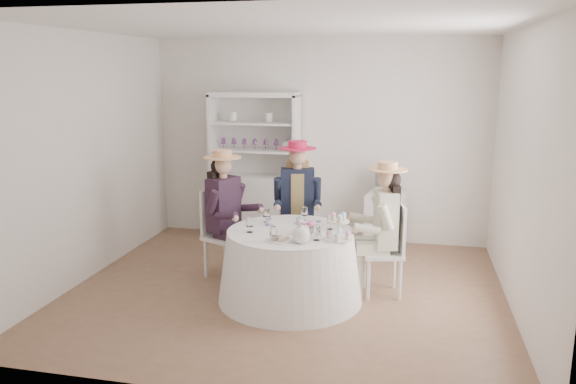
# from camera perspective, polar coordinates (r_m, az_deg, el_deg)

# --- Properties ---
(ground) EXTENTS (4.50, 4.50, 0.00)m
(ground) POSITION_cam_1_polar(r_m,az_deg,el_deg) (6.03, -0.21, -10.00)
(ground) COLOR brown
(ground) RESTS_ON ground
(ceiling) EXTENTS (4.50, 4.50, 0.00)m
(ceiling) POSITION_cam_1_polar(r_m,az_deg,el_deg) (5.59, -0.23, 16.53)
(ceiling) COLOR white
(ceiling) RESTS_ON wall_back
(wall_back) EXTENTS (4.50, 0.00, 4.50)m
(wall_back) POSITION_cam_1_polar(r_m,az_deg,el_deg) (7.60, 3.12, 5.21)
(wall_back) COLOR silver
(wall_back) RESTS_ON ground
(wall_front) EXTENTS (4.50, 0.00, 4.50)m
(wall_front) POSITION_cam_1_polar(r_m,az_deg,el_deg) (3.77, -6.93, -2.22)
(wall_front) COLOR silver
(wall_front) RESTS_ON ground
(wall_left) EXTENTS (0.00, 4.50, 4.50)m
(wall_left) POSITION_cam_1_polar(r_m,az_deg,el_deg) (6.52, -19.91, 3.31)
(wall_left) COLOR silver
(wall_left) RESTS_ON ground
(wall_right) EXTENTS (0.00, 4.50, 4.50)m
(wall_right) POSITION_cam_1_polar(r_m,az_deg,el_deg) (5.61, 22.81, 1.71)
(wall_right) COLOR silver
(wall_right) RESTS_ON ground
(tea_table) EXTENTS (1.46, 1.46, 0.72)m
(tea_table) POSITION_cam_1_polar(r_m,az_deg,el_deg) (5.70, 0.22, -7.46)
(tea_table) COLOR white
(tea_table) RESTS_ON ground
(hutch) EXTENTS (1.36, 0.90, 2.00)m
(hutch) POSITION_cam_1_polar(r_m,az_deg,el_deg) (7.65, -3.27, 0.42)
(hutch) COLOR silver
(hutch) RESTS_ON ground
(side_table) EXTENTS (0.53, 0.53, 0.74)m
(side_table) POSITION_cam_1_polar(r_m,az_deg,el_deg) (7.36, 9.87, -2.98)
(side_table) COLOR silver
(side_table) RESTS_ON ground
(hatbox) EXTENTS (0.33, 0.33, 0.30)m
(hatbox) POSITION_cam_1_polar(r_m,az_deg,el_deg) (7.24, 10.03, 1.00)
(hatbox) COLOR black
(hatbox) RESTS_ON side_table
(guest_left) EXTENTS (0.60, 0.55, 1.44)m
(guest_left) POSITION_cam_1_polar(r_m,az_deg,el_deg) (6.22, -6.38, -1.49)
(guest_left) COLOR silver
(guest_left) RESTS_ON ground
(guest_mid) EXTENTS (0.56, 0.59, 1.50)m
(guest_mid) POSITION_cam_1_polar(r_m,az_deg,el_deg) (6.48, 0.97, -0.53)
(guest_mid) COLOR silver
(guest_mid) RESTS_ON ground
(guest_right) EXTENTS (0.56, 0.53, 1.40)m
(guest_right) POSITION_cam_1_polar(r_m,az_deg,el_deg) (5.78, 9.66, -2.92)
(guest_right) COLOR silver
(guest_right) RESTS_ON ground
(spare_chair) EXTENTS (0.38, 0.38, 0.86)m
(spare_chair) POSITION_cam_1_polar(r_m,az_deg,el_deg) (6.67, 0.72, -3.59)
(spare_chair) COLOR silver
(spare_chair) RESTS_ON ground
(teacup_a) EXTENTS (0.08, 0.08, 0.06)m
(teacup_a) POSITION_cam_1_polar(r_m,az_deg,el_deg) (5.77, -1.93, -3.12)
(teacup_a) COLOR white
(teacup_a) RESTS_ON tea_table
(teacup_b) EXTENTS (0.07, 0.07, 0.06)m
(teacup_b) POSITION_cam_1_polar(r_m,az_deg,el_deg) (5.83, 1.09, -2.95)
(teacup_b) COLOR white
(teacup_b) RESTS_ON tea_table
(teacup_c) EXTENTS (0.09, 0.09, 0.07)m
(teacup_c) POSITION_cam_1_polar(r_m,az_deg,el_deg) (5.66, 3.09, -3.40)
(teacup_c) COLOR white
(teacup_c) RESTS_ON tea_table
(flower_bowl) EXTENTS (0.27, 0.27, 0.06)m
(flower_bowl) POSITION_cam_1_polar(r_m,az_deg,el_deg) (5.52, 2.47, -3.87)
(flower_bowl) COLOR white
(flower_bowl) RESTS_ON tea_table
(flower_arrangement) EXTENTS (0.17, 0.18, 0.07)m
(flower_arrangement) POSITION_cam_1_polar(r_m,az_deg,el_deg) (5.46, 1.94, -3.43)
(flower_arrangement) COLOR pink
(flower_arrangement) RESTS_ON tea_table
(table_teapot) EXTENTS (0.23, 0.17, 0.18)m
(table_teapot) POSITION_cam_1_polar(r_m,az_deg,el_deg) (5.19, 1.40, -4.39)
(table_teapot) COLOR white
(table_teapot) RESTS_ON tea_table
(sandwich_plate) EXTENTS (0.26, 0.26, 0.06)m
(sandwich_plate) POSITION_cam_1_polar(r_m,az_deg,el_deg) (5.27, -0.83, -4.81)
(sandwich_plate) COLOR white
(sandwich_plate) RESTS_ON tea_table
(cupcake_stand) EXTENTS (0.27, 0.27, 0.25)m
(cupcake_stand) POSITION_cam_1_polar(r_m,az_deg,el_deg) (5.30, 5.14, -3.88)
(cupcake_stand) COLOR white
(cupcake_stand) RESTS_ON tea_table
(stemware_set) EXTENTS (0.84, 0.87, 0.15)m
(stemware_set) POSITION_cam_1_polar(r_m,az_deg,el_deg) (5.57, 0.22, -3.21)
(stemware_set) COLOR white
(stemware_set) RESTS_ON tea_table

